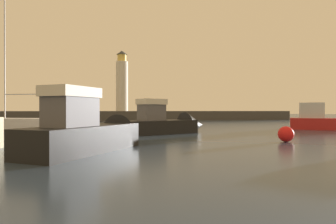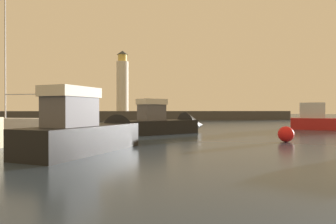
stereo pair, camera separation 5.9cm
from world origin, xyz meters
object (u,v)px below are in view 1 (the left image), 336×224
(lighthouse, at_px, (122,82))
(sailboat_moored, at_px, (13,124))
(mooring_buoy, at_px, (286,134))
(motorboat_1, at_px, (170,124))
(motorboat_4, at_px, (329,121))
(motorboat_2, at_px, (96,132))

(lighthouse, height_order, sailboat_moored, sailboat_moored)
(lighthouse, relative_size, mooring_buoy, 11.87)
(motorboat_1, distance_m, sailboat_moored, 14.11)
(motorboat_1, xyz_separation_m, motorboat_4, (15.87, 0.46, 0.05))
(motorboat_1, bearing_deg, sailboat_moored, 158.05)
(lighthouse, xyz_separation_m, mooring_buoy, (6.51, -39.10, -6.52))
(sailboat_moored, height_order, mooring_buoy, sailboat_moored)
(motorboat_4, bearing_deg, sailboat_moored, 170.55)
(motorboat_4, bearing_deg, motorboat_2, -156.18)
(lighthouse, height_order, motorboat_4, lighthouse)
(sailboat_moored, distance_m, mooring_buoy, 22.60)
(motorboat_1, bearing_deg, motorboat_4, 1.65)
(motorboat_2, relative_size, motorboat_4, 1.15)
(mooring_buoy, bearing_deg, lighthouse, 99.45)
(motorboat_4, xyz_separation_m, mooring_buoy, (-10.77, -8.59, -0.36))
(motorboat_1, height_order, motorboat_2, motorboat_2)
(lighthouse, bearing_deg, motorboat_2, -96.39)
(motorboat_2, distance_m, mooring_buoy, 11.05)
(lighthouse, xyz_separation_m, sailboat_moored, (-11.69, -25.69, -6.34))
(lighthouse, distance_m, mooring_buoy, 40.17)
(motorboat_2, bearing_deg, motorboat_4, 23.82)
(sailboat_moored, bearing_deg, motorboat_2, -63.49)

